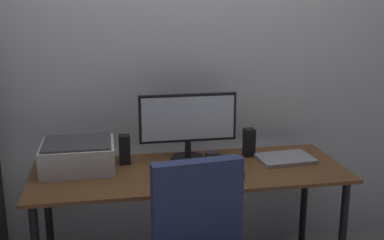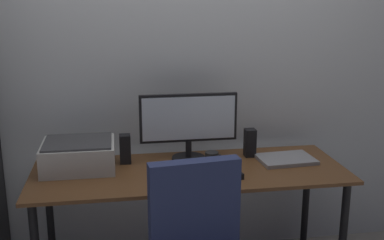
% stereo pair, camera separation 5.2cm
% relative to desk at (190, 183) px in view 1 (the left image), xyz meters
% --- Properties ---
extents(back_wall, '(6.40, 0.10, 2.60)m').
position_rel_desk_xyz_m(back_wall, '(0.00, 0.49, 0.64)').
color(back_wall, silver).
rests_on(back_wall, ground).
extents(desk, '(1.76, 0.65, 0.74)m').
position_rel_desk_xyz_m(desk, '(0.00, 0.00, 0.00)').
color(desk, brown).
rests_on(desk, ground).
extents(monitor, '(0.58, 0.20, 0.40)m').
position_rel_desk_xyz_m(monitor, '(0.02, 0.18, 0.31)').
color(monitor, black).
rests_on(monitor, desk).
extents(keyboard, '(0.29, 0.12, 0.02)m').
position_rel_desk_xyz_m(keyboard, '(-0.01, -0.15, 0.09)').
color(keyboard, silver).
rests_on(keyboard, desk).
extents(mouse, '(0.07, 0.10, 0.03)m').
position_rel_desk_xyz_m(mouse, '(0.23, -0.15, 0.10)').
color(mouse, black).
rests_on(mouse, desk).
extents(coffee_mug, '(0.09, 0.07, 0.11)m').
position_rel_desk_xyz_m(coffee_mug, '(0.12, -0.03, 0.14)').
color(coffee_mug, black).
rests_on(coffee_mug, desk).
extents(laptop, '(0.34, 0.25, 0.02)m').
position_rel_desk_xyz_m(laptop, '(0.58, 0.05, 0.09)').
color(laptop, '#99999E').
rests_on(laptop, desk).
extents(speaker_left, '(0.06, 0.07, 0.17)m').
position_rel_desk_xyz_m(speaker_left, '(-0.35, 0.17, 0.17)').
color(speaker_left, black).
rests_on(speaker_left, desk).
extents(speaker_right, '(0.06, 0.07, 0.17)m').
position_rel_desk_xyz_m(speaker_right, '(0.40, 0.17, 0.17)').
color(speaker_right, black).
rests_on(speaker_right, desk).
extents(printer, '(0.40, 0.34, 0.16)m').
position_rel_desk_xyz_m(printer, '(-0.61, 0.12, 0.16)').
color(printer, silver).
rests_on(printer, desk).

